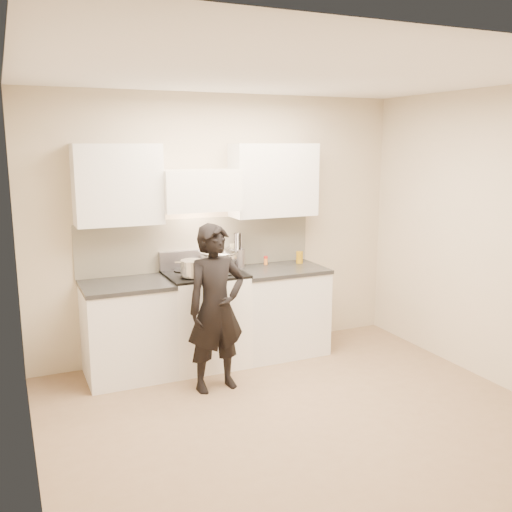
# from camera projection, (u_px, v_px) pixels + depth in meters

# --- Properties ---
(ground_plane) EXTENTS (4.00, 4.00, 0.00)m
(ground_plane) POSITION_uv_depth(u_px,v_px,m) (298.00, 417.00, 4.66)
(ground_plane) COLOR #876D51
(room_shell) EXTENTS (4.04, 3.54, 2.70)m
(room_shell) POSITION_uv_depth(u_px,v_px,m) (273.00, 218.00, 4.66)
(room_shell) COLOR beige
(room_shell) RESTS_ON ground
(stove) EXTENTS (0.76, 0.65, 0.96)m
(stove) POSITION_uv_depth(u_px,v_px,m) (205.00, 318.00, 5.72)
(stove) COLOR white
(stove) RESTS_ON ground
(counter_right) EXTENTS (0.92, 0.67, 0.92)m
(counter_right) POSITION_uv_depth(u_px,v_px,m) (279.00, 310.00, 6.06)
(counter_right) COLOR white
(counter_right) RESTS_ON ground
(counter_left) EXTENTS (0.82, 0.67, 0.92)m
(counter_left) POSITION_uv_depth(u_px,v_px,m) (128.00, 330.00, 5.41)
(counter_left) COLOR white
(counter_left) RESTS_ON ground
(wok) EXTENTS (0.41, 0.50, 0.33)m
(wok) POSITION_uv_depth(u_px,v_px,m) (219.00, 256.00, 5.81)
(wok) COLOR silver
(wok) RESTS_ON stove
(stock_pot) EXTENTS (0.31, 0.31, 0.15)m
(stock_pot) POSITION_uv_depth(u_px,v_px,m) (193.00, 268.00, 5.42)
(stock_pot) COLOR silver
(stock_pot) RESTS_ON stove
(utensil_crock) EXTENTS (0.13, 0.13, 0.36)m
(utensil_crock) POSITION_uv_depth(u_px,v_px,m) (238.00, 257.00, 5.99)
(utensil_crock) COLOR #B1AEBF
(utensil_crock) RESTS_ON counter_right
(spice_jar) EXTENTS (0.04, 0.04, 0.09)m
(spice_jar) POSITION_uv_depth(u_px,v_px,m) (266.00, 260.00, 6.12)
(spice_jar) COLOR orange
(spice_jar) RESTS_ON counter_right
(oil_glass) EXTENTS (0.07, 0.07, 0.13)m
(oil_glass) POSITION_uv_depth(u_px,v_px,m) (300.00, 257.00, 6.19)
(oil_glass) COLOR #A3760F
(oil_glass) RESTS_ON counter_right
(person) EXTENTS (0.58, 0.41, 1.52)m
(person) POSITION_uv_depth(u_px,v_px,m) (216.00, 308.00, 5.08)
(person) COLOR black
(person) RESTS_ON ground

